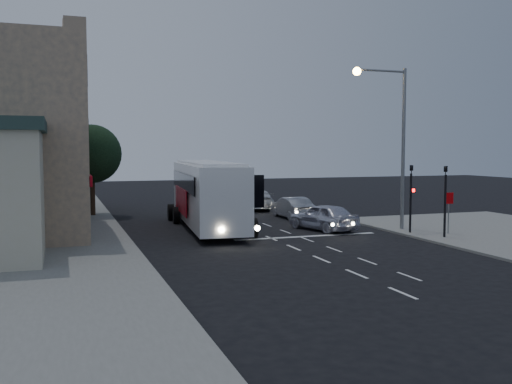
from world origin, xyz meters
name	(u,v)px	position (x,y,z in m)	size (l,w,h in m)	color
ground	(286,244)	(0.00, 0.00, 0.00)	(120.00, 120.00, 0.00)	black
sidewalk_far	(9,233)	(-13.00, 8.00, 0.06)	(12.00, 50.00, 0.12)	slate
road_markings	(285,234)	(1.29, 3.31, 0.00)	(8.00, 30.55, 0.01)	silver
tour_bus	(207,192)	(-2.19, 6.83, 2.11)	(3.84, 12.91, 3.90)	white
car_suv	(323,217)	(3.85, 3.80, 0.78)	(1.83, 4.56, 1.55)	silver
car_sedan_a	(292,208)	(4.38, 9.72, 0.72)	(1.52, 4.37, 1.44)	#ABABB0
car_sedan_b	(258,200)	(4.11, 15.86, 0.75)	(2.09, 5.14, 1.49)	silver
car_sedan_c	(236,193)	(4.01, 21.35, 0.84)	(2.79, 6.04, 1.68)	silver
car_extra	(221,190)	(4.42, 27.48, 0.71)	(1.51, 4.32, 1.42)	gray
traffic_signal_main	(411,190)	(7.60, 0.78, 2.42)	(0.25, 0.35, 4.10)	black
traffic_signal_side	(445,192)	(8.30, -1.20, 2.42)	(0.18, 0.15, 4.10)	black
regulatory_sign	(449,206)	(9.30, -0.24, 1.60)	(0.45, 0.12, 2.20)	slate
streetlight	(393,129)	(7.34, 2.20, 5.73)	(3.32, 0.44, 9.00)	slate
low_building_north	(14,166)	(-13.50, 20.00, 3.39)	(9.40, 9.40, 6.50)	#B6B195
street_tree	(92,151)	(-8.21, 15.02, 4.50)	(4.00, 4.00, 6.20)	black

